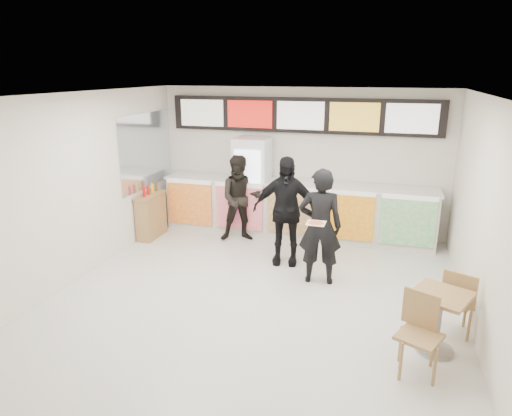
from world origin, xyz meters
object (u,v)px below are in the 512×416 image
at_px(customer_left, 241,199).
at_px(customer_mid, 285,211).
at_px(drinks_fridge, 252,186).
at_px(cafe_table, 439,311).
at_px(customer_main, 320,227).
at_px(condiment_ledge, 151,215).
at_px(service_counter, 295,209).

bearing_deg(customer_left, customer_mid, -58.96).
height_order(drinks_fridge, customer_left, drinks_fridge).
bearing_deg(cafe_table, drinks_fridge, 158.76).
bearing_deg(customer_main, customer_left, -46.98).
distance_m(customer_mid, condiment_ledge, 3.01).
distance_m(service_counter, customer_mid, 1.48).
bearing_deg(condiment_ledge, customer_main, -16.98).
distance_m(drinks_fridge, customer_left, 0.60).
bearing_deg(condiment_ledge, customer_mid, -9.77).
bearing_deg(cafe_table, customer_main, 162.80).
distance_m(drinks_fridge, customer_mid, 1.78).
bearing_deg(service_counter, cafe_table, -54.90).
xyz_separation_m(drinks_fridge, cafe_table, (3.43, -3.57, -0.46)).
distance_m(service_counter, condiment_ledge, 2.97).
distance_m(customer_left, condiment_ledge, 1.90).
distance_m(customer_main, customer_left, 2.34).
xyz_separation_m(service_counter, customer_main, (0.81, -2.03, 0.37)).
bearing_deg(customer_main, customer_mid, -48.47).
bearing_deg(customer_main, cafe_table, 130.00).
relative_size(customer_main, customer_mid, 0.98).
bearing_deg(customer_main, condiment_ledge, -24.89).
bearing_deg(drinks_fridge, condiment_ledge, -153.49).
xyz_separation_m(service_counter, condiment_ledge, (-2.82, -0.92, -0.11)).
bearing_deg(customer_mid, customer_left, 134.96).
distance_m(service_counter, drinks_fridge, 1.03).
height_order(customer_left, condiment_ledge, customer_left).
bearing_deg(condiment_ledge, cafe_table, -26.34).
height_order(service_counter, cafe_table, service_counter).
relative_size(service_counter, condiment_ledge, 5.10).
bearing_deg(customer_left, service_counter, 8.51).
xyz_separation_m(drinks_fridge, customer_mid, (1.04, -1.44, -0.03)).
xyz_separation_m(customer_left, cafe_table, (3.50, -3.00, -0.33)).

